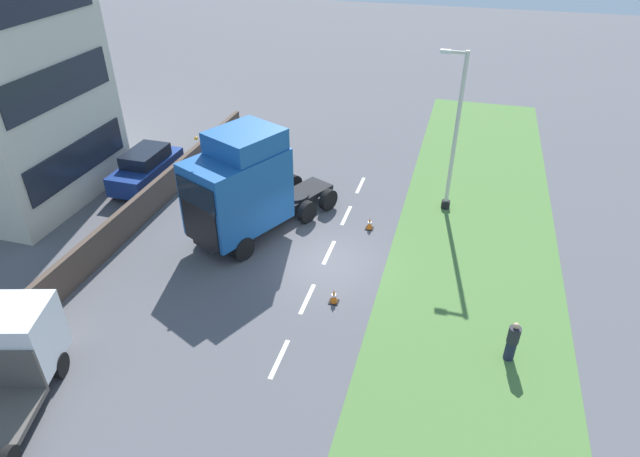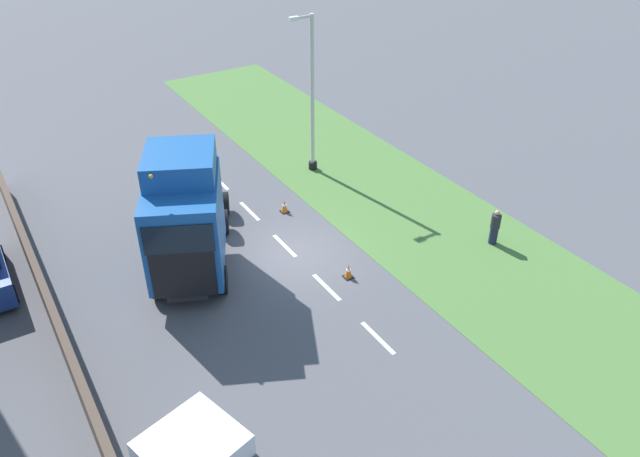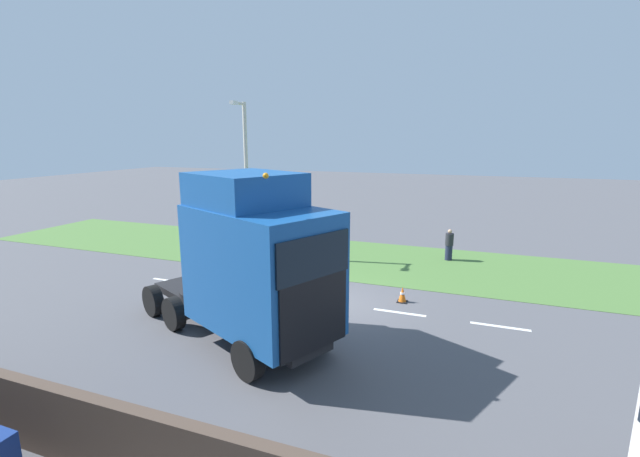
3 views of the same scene
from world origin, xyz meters
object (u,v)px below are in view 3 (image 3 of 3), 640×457
at_px(lamp_post, 246,190).
at_px(traffic_cone_trailing, 272,276).
at_px(pedestrian, 449,245).
at_px(traffic_cone_lead, 402,295).
at_px(lorry_cab, 255,263).

bearing_deg(lamp_post, traffic_cone_trailing, 42.42).
xyz_separation_m(pedestrian, traffic_cone_lead, (6.30, -1.18, -0.47)).
bearing_deg(pedestrian, lamp_post, -73.11).
relative_size(lamp_post, traffic_cone_trailing, 13.01).
xyz_separation_m(lamp_post, pedestrian, (-2.88, 9.50, -2.65)).
bearing_deg(pedestrian, traffic_cone_trailing, -47.71).
height_order(lorry_cab, traffic_cone_lead, lorry_cab).
height_order(pedestrian, traffic_cone_trailing, pedestrian).
relative_size(pedestrian, traffic_cone_trailing, 2.67).
xyz_separation_m(lorry_cab, traffic_cone_lead, (-4.89, 3.31, -2.21)).
height_order(lorry_cab, lamp_post, lamp_post).
distance_m(lorry_cab, traffic_cone_trailing, 6.01).
bearing_deg(traffic_cone_trailing, pedestrian, 132.29).
bearing_deg(lorry_cab, traffic_cone_lead, 171.24).
xyz_separation_m(lorry_cab, traffic_cone_trailing, (-5.16, -2.14, -2.21)).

